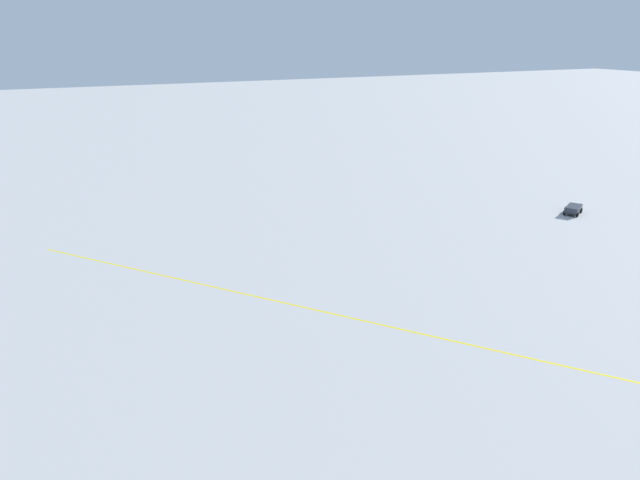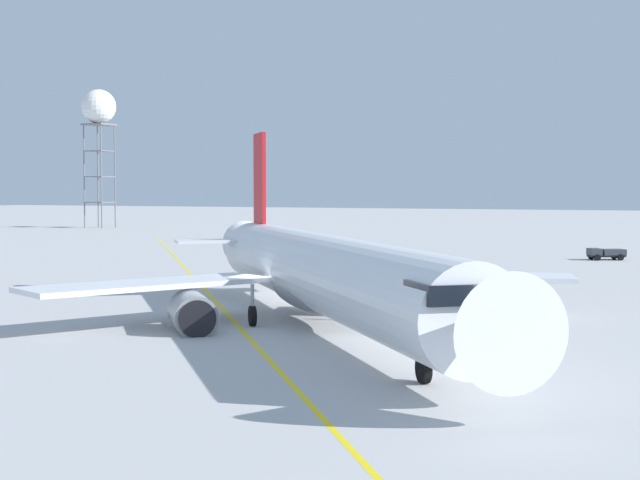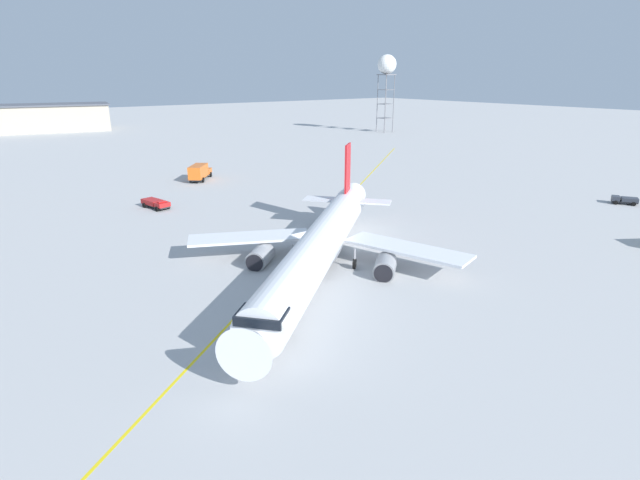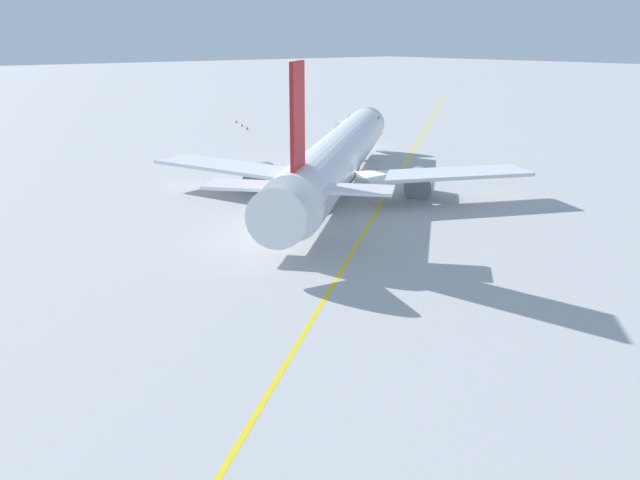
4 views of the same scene
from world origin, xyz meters
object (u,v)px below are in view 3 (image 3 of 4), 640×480
object	(u,v)px
baggage_truck_truck	(624,200)
radar_tower	(387,66)
catering_truck_truck	(199,172)
ops_pickup_truck	(156,203)
airliner_main	(321,246)

from	to	relation	value
baggage_truck_truck	radar_tower	xyz separation A→B (m)	(101.58, -44.19, 21.93)
baggage_truck_truck	catering_truck_truck	bearing A→B (deg)	7.72
radar_tower	catering_truck_truck	bearing A→B (deg)	115.09
ops_pickup_truck	radar_tower	world-z (taller)	radar_tower
airliner_main	catering_truck_truck	size ratio (longest dim) A/B	4.51
catering_truck_truck	radar_tower	size ratio (longest dim) A/B	0.30
catering_truck_truck	ops_pickup_truck	world-z (taller)	catering_truck_truck
ops_pickup_truck	baggage_truck_truck	distance (m)	74.69
airliner_main	catering_truck_truck	bearing A→B (deg)	-141.11
catering_truck_truck	ops_pickup_truck	size ratio (longest dim) A/B	1.45
airliner_main	ops_pickup_truck	xyz separation A→B (m)	(36.45, 4.81, -1.97)
airliner_main	radar_tower	size ratio (longest dim) A/B	1.36
catering_truck_truck	radar_tower	distance (m)	102.52
baggage_truck_truck	radar_tower	distance (m)	112.92
airliner_main	ops_pickup_truck	size ratio (longest dim) A/B	6.53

